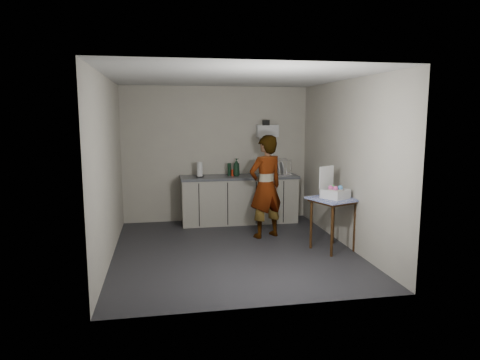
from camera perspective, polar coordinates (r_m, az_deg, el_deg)
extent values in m
plane|color=#29282E|center=(6.66, -0.87, -9.34)|extent=(4.00, 4.00, 0.00)
cube|color=beige|center=(8.34, -3.17, 3.43)|extent=(3.60, 0.02, 2.60)
cube|color=beige|center=(6.90, 13.93, 2.10)|extent=(0.02, 4.00, 2.60)
cube|color=beige|center=(6.34, -17.08, 1.41)|extent=(0.02, 4.00, 2.60)
cube|color=silver|center=(6.36, -0.93, 13.51)|extent=(3.60, 4.00, 0.01)
cube|color=black|center=(8.33, -0.10, -5.36)|extent=(2.20, 0.52, 0.08)
cube|color=#A29F90|center=(8.24, -0.10, -2.73)|extent=(2.20, 0.58, 0.86)
cube|color=#494C53|center=(8.16, -0.10, 0.40)|extent=(2.24, 0.62, 0.05)
cube|color=black|center=(7.86, -5.48, -3.34)|extent=(0.02, 0.01, 0.80)
cube|color=black|center=(7.92, -1.65, -3.21)|extent=(0.02, 0.01, 0.80)
cube|color=black|center=(8.01, 2.17, -3.06)|extent=(0.01, 0.01, 0.80)
cube|color=black|center=(8.14, 5.82, -2.91)|extent=(0.02, 0.01, 0.80)
cube|color=white|center=(8.42, 3.67, 6.55)|extent=(0.42, 0.16, 0.24)
cube|color=white|center=(8.48, 3.58, 5.62)|extent=(0.30, 0.06, 0.04)
cube|color=black|center=(8.33, 3.49, 7.63)|extent=(0.14, 0.02, 0.10)
cylinder|color=#3C210D|center=(6.41, 12.17, -6.75)|extent=(0.04, 0.04, 0.75)
cylinder|color=#3C210D|center=(6.73, 15.05, -6.12)|extent=(0.04, 0.04, 0.75)
cylinder|color=#3C210D|center=(6.74, 9.46, -5.91)|extent=(0.04, 0.04, 0.75)
cylinder|color=#3C210D|center=(7.05, 12.32, -5.36)|extent=(0.04, 0.04, 0.75)
cube|color=#3C210D|center=(6.64, 12.36, -2.74)|extent=(0.72, 0.72, 0.04)
cube|color=navy|center=(6.64, 12.37, -2.47)|extent=(0.81, 0.81, 0.03)
imported|color=#B2A593|center=(7.19, 3.45, -0.89)|extent=(0.74, 0.62, 1.73)
imported|color=black|center=(8.11, -0.49, 1.72)|extent=(0.17, 0.18, 0.34)
cylinder|color=red|center=(8.16, -1.00, 1.00)|extent=(0.06, 0.06, 0.12)
cylinder|color=black|center=(8.14, -1.43, 1.43)|extent=(0.07, 0.07, 0.25)
cylinder|color=black|center=(8.04, -5.39, 0.46)|extent=(0.16, 0.16, 0.01)
cylinder|color=white|center=(8.02, -5.40, 1.45)|extent=(0.11, 0.11, 0.26)
cube|color=white|center=(8.31, 5.17, 0.77)|extent=(0.44, 0.33, 0.02)
cylinder|color=white|center=(8.10, 4.10, 1.68)|extent=(0.01, 0.01, 0.29)
cylinder|color=white|center=(8.21, 6.80, 1.74)|extent=(0.01, 0.01, 0.29)
cylinder|color=white|center=(8.38, 3.61, 1.92)|extent=(0.01, 0.01, 0.29)
cylinder|color=white|center=(8.49, 6.23, 1.97)|extent=(0.01, 0.01, 0.29)
cylinder|color=white|center=(8.27, 4.44, 1.66)|extent=(0.06, 0.24, 0.24)
cylinder|color=white|center=(8.29, 5.04, 1.67)|extent=(0.06, 0.24, 0.24)
cylinder|color=white|center=(8.31, 5.63, 1.69)|extent=(0.06, 0.24, 0.24)
cube|color=white|center=(6.62, 12.58, -2.32)|extent=(0.46, 0.46, 0.01)
cube|color=white|center=(6.52, 13.76, -1.93)|extent=(0.29, 0.18, 0.12)
cube|color=white|center=(6.70, 11.47, -1.56)|extent=(0.29, 0.18, 0.12)
cube|color=white|center=(6.48, 11.76, -1.92)|extent=(0.18, 0.29, 0.12)
cube|color=white|center=(6.74, 13.41, -1.57)|extent=(0.18, 0.29, 0.12)
cube|color=white|center=(6.67, 11.45, 0.40)|extent=(0.30, 0.19, 0.34)
cylinder|color=white|center=(6.61, 12.60, -1.74)|extent=(0.22, 0.22, 0.12)
sphere|color=#FF5DB4|center=(6.53, 12.61, -1.12)|extent=(0.08, 0.08, 0.08)
sphere|color=#5DADFD|center=(6.61, 13.22, -1.01)|extent=(0.08, 0.08, 0.08)
sphere|color=#60EB6B|center=(6.63, 12.23, -0.96)|extent=(0.08, 0.08, 0.08)
sphere|color=#FF5DB4|center=(6.58, 12.01, -1.02)|extent=(0.08, 0.08, 0.08)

